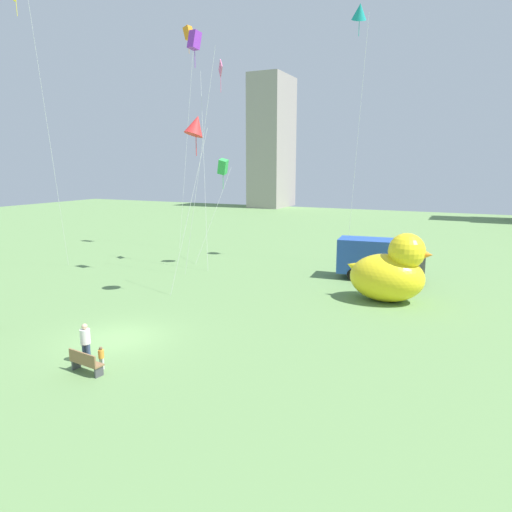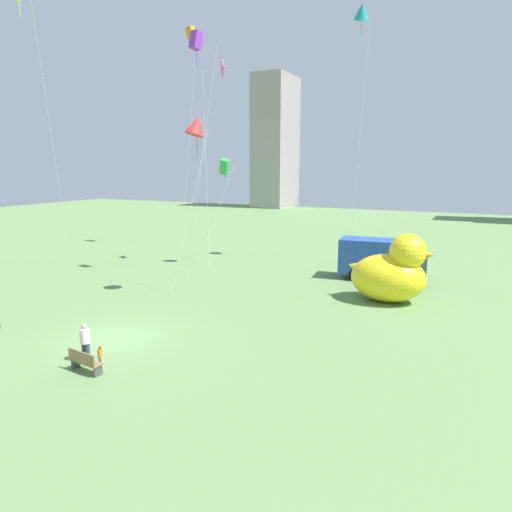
{
  "view_description": "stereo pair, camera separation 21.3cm",
  "coord_description": "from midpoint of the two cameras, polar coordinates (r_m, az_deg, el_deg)",
  "views": [
    {
      "loc": [
        14.45,
        -15.49,
        7.85
      ],
      "look_at": [
        5.12,
        4.14,
        3.6
      ],
      "focal_mm": 32.26,
      "sensor_mm": 36.0,
      "label": 1
    },
    {
      "loc": [
        14.64,
        -15.39,
        7.85
      ],
      "look_at": [
        5.12,
        4.14,
        3.6
      ],
      "focal_mm": 32.26,
      "sensor_mm": 36.0,
      "label": 2
    }
  ],
  "objects": [
    {
      "name": "ground_plane",
      "position": [
        22.62,
        -16.99,
        -9.75
      ],
      "size": [
        140.0,
        140.0,
        0.0
      ],
      "primitive_type": "plane",
      "color": "#648A50"
    },
    {
      "name": "park_bench",
      "position": [
        19.31,
        -20.72,
        -12.17
      ],
      "size": [
        1.54,
        0.62,
        0.9
      ],
      "color": "olive",
      "rests_on": "ground"
    },
    {
      "name": "person_adult",
      "position": [
        20.14,
        -20.67,
        -9.85
      ],
      "size": [
        0.4,
        0.4,
        1.65
      ],
      "color": "#38476B",
      "rests_on": "ground"
    },
    {
      "name": "person_child",
      "position": [
        19.48,
        -18.94,
        -11.72
      ],
      "size": [
        0.22,
        0.22,
        0.92
      ],
      "color": "silver",
      "rests_on": "ground"
    },
    {
      "name": "giant_inflatable_duck",
      "position": [
        28.02,
        16.08,
        -1.95
      ],
      "size": [
        4.97,
        3.19,
        4.12
      ],
      "color": "yellow",
      "rests_on": "ground"
    },
    {
      "name": "box_truck",
      "position": [
        33.31,
        14.77,
        -0.4
      ],
      "size": [
        6.05,
        2.88,
        2.85
      ],
      "color": "#264CA5",
      "rests_on": "ground"
    },
    {
      "name": "city_skyline",
      "position": [
        79.24,
        24.67,
        11.81
      ],
      "size": [
        63.02,
        16.35,
        24.7
      ],
      "color": "#9E938C",
      "rests_on": "ground"
    },
    {
      "name": "kite_red",
      "position": [
        27.32,
        -7.72,
        15.73
      ],
      "size": [
        2.77,
        2.79,
        10.83
      ],
      "color": "silver",
      "rests_on": "ground"
    },
    {
      "name": "kite_orange",
      "position": [
        45.64,
        -8.51,
        25.42
      ],
      "size": [
        1.93,
        1.84,
        20.06
      ],
      "color": "silver",
      "rests_on": "ground"
    },
    {
      "name": "kite_green",
      "position": [
        36.12,
        -4.3,
        10.92
      ],
      "size": [
        2.86,
        2.95,
        8.49
      ],
      "color": "silver",
      "rests_on": "ground"
    },
    {
      "name": "kite_purple",
      "position": [
        33.18,
        -7.83,
        24.76
      ],
      "size": [
        2.3,
        2.14,
        16.5
      ],
      "color": "silver",
      "rests_on": "ground"
    },
    {
      "name": "kite_teal",
      "position": [
        39.05,
        12.56,
        27.4
      ],
      "size": [
        1.59,
        1.79,
        19.79
      ],
      "color": "silver",
      "rests_on": "ground"
    },
    {
      "name": "kite_pink",
      "position": [
        36.46,
        -4.82,
        20.91
      ],
      "size": [
        2.35,
        2.42,
        15.58
      ],
      "color": "silver",
      "rests_on": "ground"
    }
  ]
}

